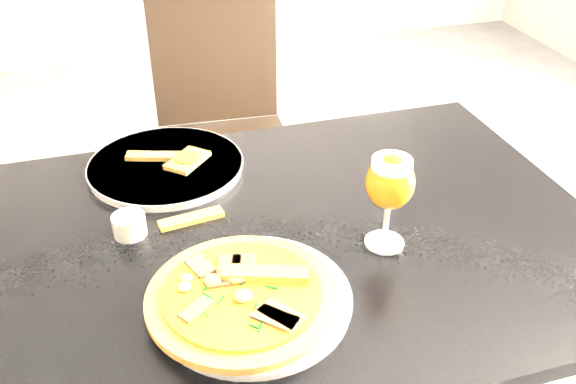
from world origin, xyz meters
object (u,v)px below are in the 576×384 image
object	(u,v)px
dining_table	(267,276)
chair_far	(223,132)
beer_glass	(390,183)
pizza	(243,295)

from	to	relation	value
dining_table	chair_far	size ratio (longest dim) A/B	1.35
beer_glass	dining_table	bearing A→B (deg)	157.98
dining_table	chair_far	xyz separation A→B (m)	(0.09, 0.90, -0.17)
chair_far	beer_glass	world-z (taller)	beer_glass
dining_table	beer_glass	xyz separation A→B (m)	(0.19, -0.08, 0.21)
pizza	dining_table	bearing A→B (deg)	64.24
dining_table	beer_glass	bearing A→B (deg)	-22.27
dining_table	pizza	world-z (taller)	pizza
chair_far	dining_table	bearing A→B (deg)	-92.39
chair_far	pizza	world-z (taller)	chair_far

